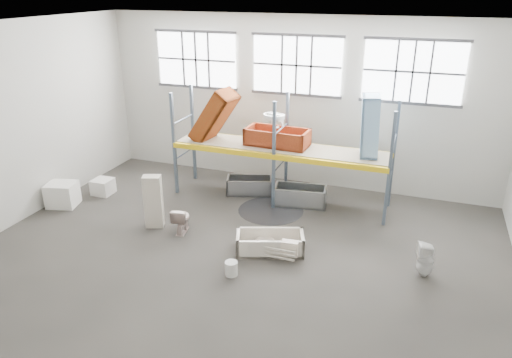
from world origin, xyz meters
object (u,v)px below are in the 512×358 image
at_px(blue_tub_upright, 370,126).
at_px(toilet_white, 425,260).
at_px(bucket, 231,268).
at_px(carton_near, 62,194).
at_px(cistern_tall, 154,202).
at_px(bathtub_beige, 270,243).
at_px(toilet_beige, 181,219).
at_px(steel_tub_right, 300,195).
at_px(rust_tub_flat, 277,137).
at_px(steel_tub_left, 250,185).

bearing_deg(blue_tub_upright, toilet_white, -58.33).
relative_size(bucket, carton_near, 0.41).
bearing_deg(cistern_tall, bucket, -47.31).
relative_size(bathtub_beige, toilet_beige, 2.28).
height_order(cistern_tall, toilet_white, cistern_tall).
relative_size(steel_tub_right, rust_tub_flat, 0.82).
distance_m(bathtub_beige, toilet_beige, 2.39).
bearing_deg(blue_tub_upright, bathtub_beige, -120.20).
height_order(steel_tub_left, blue_tub_upright, blue_tub_upright).
height_order(cistern_tall, steel_tub_right, cistern_tall).
distance_m(steel_tub_left, blue_tub_upright, 3.95).
distance_m(bathtub_beige, rust_tub_flat, 3.44).
relative_size(steel_tub_left, carton_near, 1.72).
xyz_separation_m(bathtub_beige, toilet_beige, (-2.38, 0.17, 0.11)).
height_order(bathtub_beige, steel_tub_left, steel_tub_left).
xyz_separation_m(bathtub_beige, steel_tub_left, (-1.62, 2.97, 0.02)).
bearing_deg(carton_near, toilet_white, -1.31).
height_order(toilet_beige, toilet_white, toilet_white).
height_order(cistern_tall, carton_near, cistern_tall).
distance_m(toilet_beige, cistern_tall, 0.86).
bearing_deg(cistern_tall, rust_tub_flat, 29.17).
bearing_deg(blue_tub_upright, toilet_beige, -146.00).
height_order(cistern_tall, steel_tub_left, cistern_tall).
xyz_separation_m(toilet_white, steel_tub_left, (-5.01, 2.79, -0.14)).
relative_size(blue_tub_upright, bucket, 4.98).
height_order(toilet_beige, steel_tub_right, toilet_beige).
relative_size(toilet_white, rust_tub_flat, 0.45).
relative_size(toilet_white, blue_tub_upright, 0.49).
bearing_deg(bathtub_beige, carton_near, 156.96).
height_order(steel_tub_left, bucket, steel_tub_left).
bearing_deg(rust_tub_flat, bucket, -85.73).
xyz_separation_m(bathtub_beige, bucket, (-0.47, -1.20, -0.07)).
distance_m(steel_tub_right, bucket, 3.95).
bearing_deg(carton_near, blue_tub_upright, 17.64).
relative_size(toilet_beige, rust_tub_flat, 0.39).
distance_m(rust_tub_flat, bucket, 4.48).
xyz_separation_m(rust_tub_flat, bucket, (0.31, -4.15, -1.66)).
bearing_deg(carton_near, bucket, -15.48).
height_order(bucket, carton_near, carton_near).
bearing_deg(cistern_tall, carton_near, 156.34).
distance_m(cistern_tall, bucket, 3.08).
relative_size(toilet_white, steel_tub_right, 0.54).
relative_size(cistern_tall, bucket, 4.34).
bearing_deg(rust_tub_flat, blue_tub_upright, -0.60).
bearing_deg(bathtub_beige, steel_tub_left, 99.19).
bearing_deg(bathtub_beige, bucket, -130.94).
distance_m(bathtub_beige, toilet_white, 3.40).
xyz_separation_m(toilet_beige, toilet_white, (5.78, 0.01, 0.05)).
distance_m(steel_tub_left, rust_tub_flat, 1.78).
relative_size(toilet_white, steel_tub_left, 0.58).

